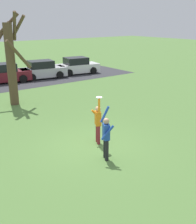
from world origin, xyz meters
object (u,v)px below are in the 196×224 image
Objects in this scene: frisbee_disc at (99,97)px; bare_tree_tall at (11,59)px; person_catcher at (98,121)px; parked_car_white at (77,66)px; parked_car_maroon at (5,74)px; parked_car_silver at (42,70)px; person_defender at (106,135)px.

frisbee_disc is 8.03m from bare_tree_tall.
person_catcher is 16.26m from parked_car_white.
frisbee_disc is 14.76m from parked_car_maroon.
bare_tree_tall is at bearing -96.04° from parked_car_maroon.
parked_car_maroon and parked_car_silver have the same top height.
parked_car_white is at bearing -4.22° from person_defender.
parked_car_maroon is 1.00× the size of parked_car_white.
person_catcher is 0.48× the size of parked_car_maroon.
parked_car_maroon is 3.34m from parked_car_silver.
person_defender is at bearing -87.81° from parked_car_maroon.
person_catcher is 8.04× the size of frisbee_disc.
person_defender is 0.47× the size of parked_car_silver.
frisbee_disc reaches higher than person_defender.
parked_car_maroon is (1.20, 14.65, -1.37)m from frisbee_disc.
person_catcher is at bearing -85.42° from bare_tree_tall.
person_defender is at bearing -99.65° from parked_car_silver.
person_defender is at bearing -115.42° from frisbee_disc.
person_catcher reaches higher than person_defender.
person_defender is at bearing -90.08° from bare_tree_tall.
parked_car_maroon is (1.10, 14.45, -0.25)m from person_catcher.
parked_car_maroon is at bearing 75.48° from bare_tree_tall.
person_defender is 0.37× the size of bare_tree_tall.
parked_car_maroon and parked_car_white have the same top height.
frisbee_disc is at bearing -86.22° from bare_tree_tall.
bare_tree_tall reaches higher than person_catcher.
parked_car_silver is 0.78× the size of bare_tree_tall.
parked_car_maroon is at bearing 19.13° from person_defender.
person_defender reaches higher than parked_car_silver.
parked_car_white is at bearing 60.04° from frisbee_disc.
parked_car_silver is 1.00× the size of parked_car_white.
person_defender is 16.27m from parked_car_silver.
parked_car_silver is (4.52, 14.32, -1.37)m from frisbee_disc.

